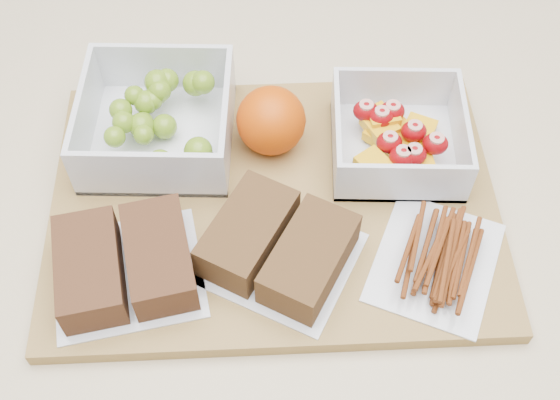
# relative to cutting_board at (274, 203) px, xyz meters

# --- Properties ---
(counter) EXTENTS (1.20, 0.90, 0.90)m
(counter) POSITION_rel_cutting_board_xyz_m (0.02, -0.01, -0.46)
(counter) COLOR beige
(counter) RESTS_ON ground
(cutting_board) EXTENTS (0.44, 0.33, 0.02)m
(cutting_board) POSITION_rel_cutting_board_xyz_m (0.00, 0.00, 0.00)
(cutting_board) COLOR olive
(cutting_board) RESTS_ON counter
(grape_container) EXTENTS (0.14, 0.14, 0.06)m
(grape_container) POSITION_rel_cutting_board_xyz_m (-0.11, 0.07, 0.03)
(grape_container) COLOR silver
(grape_container) RESTS_ON cutting_board
(fruit_container) EXTENTS (0.13, 0.13, 0.05)m
(fruit_container) POSITION_rel_cutting_board_xyz_m (0.12, 0.06, 0.03)
(fruit_container) COLOR silver
(fruit_container) RESTS_ON cutting_board
(orange) EXTENTS (0.07, 0.07, 0.07)m
(orange) POSITION_rel_cutting_board_xyz_m (-0.00, 0.07, 0.04)
(orange) COLOR #CF4804
(orange) RESTS_ON cutting_board
(sandwich_bag_left) EXTENTS (0.15, 0.14, 0.04)m
(sandwich_bag_left) POSITION_rel_cutting_board_xyz_m (-0.13, -0.08, 0.03)
(sandwich_bag_left) COLOR silver
(sandwich_bag_left) RESTS_ON cutting_board
(sandwich_bag_center) EXTENTS (0.16, 0.16, 0.04)m
(sandwich_bag_center) POSITION_rel_cutting_board_xyz_m (0.01, -0.06, 0.03)
(sandwich_bag_center) COLOR silver
(sandwich_bag_center) RESTS_ON cutting_board
(pretzel_bag) EXTENTS (0.14, 0.15, 0.03)m
(pretzel_bag) POSITION_rel_cutting_board_xyz_m (0.14, -0.07, 0.02)
(pretzel_bag) COLOR silver
(pretzel_bag) RESTS_ON cutting_board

